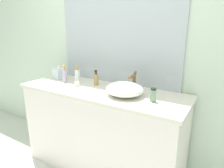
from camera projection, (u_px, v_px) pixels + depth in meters
bathroom_wall_rear at (118, 44)px, 2.08m from camera, size 6.00×0.06×2.60m
vanity_counter at (101, 130)px, 2.04m from camera, size 1.67×0.59×0.89m
wall_mirror_panel at (116, 20)px, 1.98m from camera, size 1.39×0.01×1.30m
sink_basin at (125, 89)px, 1.72m from camera, size 0.33×0.32×0.12m
faucet at (134, 80)px, 1.85m from camera, size 0.03×0.14×0.18m
soap_dispenser at (77, 75)px, 2.15m from camera, size 0.06×0.06×0.19m
lotion_bottle at (65, 75)px, 2.15m from camera, size 0.05×0.05×0.19m
perfume_bottle at (96, 79)px, 2.05m from camera, size 0.05×0.05×0.16m
spray_can at (153, 95)px, 1.58m from camera, size 0.05×0.05×0.12m
tissue_box at (59, 73)px, 2.30m from camera, size 0.13×0.13×0.17m
candle_jar at (77, 84)px, 2.01m from camera, size 0.05×0.05×0.05m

